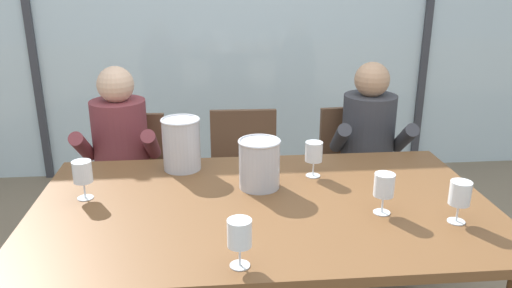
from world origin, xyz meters
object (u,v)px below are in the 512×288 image
wine_glass_by_left_taster (384,186)px  wine_glass_near_bucket (82,172)px  dining_table (263,218)px  wine_glass_by_right_taster (314,152)px  wine_glass_spare_empty (240,235)px  person_charcoal_jacket (370,148)px  chair_left_of_center (244,170)px  ice_bucket_secondary (181,143)px  chair_near_curtain (130,175)px  ice_bucket_primary (259,163)px  wine_glass_center_pour (460,195)px  person_maroon_top (120,156)px  chair_center (355,166)px

wine_glass_by_left_taster → wine_glass_near_bucket: (-1.25, 0.25, 0.00)m
dining_table → wine_glass_by_right_taster: size_ratio=11.32×
wine_glass_by_right_taster → wine_glass_spare_empty: size_ratio=1.00×
person_charcoal_jacket → wine_glass_by_left_taster: size_ratio=6.80×
chair_left_of_center → wine_glass_spare_empty: wine_glass_spare_empty is taller
person_charcoal_jacket → ice_bucket_secondary: bearing=-153.7°
ice_bucket_secondary → chair_near_curtain: bearing=123.7°
ice_bucket_primary → wine_glass_center_pour: 0.86m
chair_near_curtain → ice_bucket_primary: ice_bucket_primary is taller
dining_table → wine_glass_by_left_taster: wine_glass_by_left_taster is taller
chair_near_curtain → wine_glass_spare_empty: size_ratio=4.97×
chair_left_of_center → person_maroon_top: (-0.73, -0.14, 0.17)m
chair_left_of_center → wine_glass_by_right_taster: size_ratio=4.97×
wine_glass_near_bucket → chair_center: bearing=30.8°
dining_table → ice_bucket_primary: bearing=90.1°
wine_glass_near_bucket → wine_glass_center_pour: (1.52, -0.36, -0.00)m
chair_near_curtain → wine_glass_by_right_taster: size_ratio=4.97×
chair_near_curtain → person_charcoal_jacket: 1.47m
wine_glass_by_left_taster → wine_glass_by_right_taster: bearing=116.5°
chair_near_curtain → person_charcoal_jacket: bearing=-0.6°
person_maroon_top → ice_bucket_secondary: person_maroon_top is taller
ice_bucket_secondary → wine_glass_spare_empty: size_ratio=1.51×
ice_bucket_primary → wine_glass_center_pour: size_ratio=1.32×
dining_table → wine_glass_near_bucket: bearing=171.0°
person_charcoal_jacket → wine_glass_center_pour: bearing=-83.9°
wine_glass_by_left_taster → person_charcoal_jacket: bearing=75.3°
wine_glass_near_bucket → wine_glass_center_pour: 1.57m
chair_near_curtain → chair_center: size_ratio=1.00×
chair_left_of_center → ice_bucket_primary: (0.02, -0.82, 0.36)m
chair_near_curtain → wine_glass_by_left_taster: 1.67m
chair_near_curtain → wine_glass_near_bucket: bearing=-89.8°
wine_glass_by_right_taster → person_charcoal_jacket: bearing=50.9°
ice_bucket_secondary → wine_glass_center_pour: size_ratio=1.51×
ice_bucket_primary → wine_glass_by_left_taster: ice_bucket_primary is taller
wine_glass_by_left_taster → chair_near_curtain: bearing=137.5°
chair_center → wine_glass_near_bucket: (-1.47, -0.88, 0.37)m
wine_glass_by_right_taster → chair_center: bearing=59.3°
wine_glass_by_left_taster → wine_glass_by_right_taster: size_ratio=1.00×
chair_left_of_center → dining_table: bearing=-87.7°
dining_table → ice_bucket_secondary: ice_bucket_secondary is taller
ice_bucket_secondary → wine_glass_by_left_taster: ice_bucket_secondary is taller
chair_center → wine_glass_center_pour: bearing=-92.7°
wine_glass_center_pour → wine_glass_by_left_taster: bearing=159.1°
person_charcoal_jacket → ice_bucket_primary: bearing=-132.0°
chair_left_of_center → wine_glass_by_right_taster: 0.85m
ice_bucket_secondary → wine_glass_spare_empty: ice_bucket_secondary is taller
chair_center → wine_glass_by_right_taster: bearing=-125.8°
chair_near_curtain → wine_glass_by_right_taster: wine_glass_by_right_taster is taller
ice_bucket_primary → wine_glass_spare_empty: (-0.13, -0.65, 0.00)m
wine_glass_center_pour → wine_glass_by_right_taster: size_ratio=1.00×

